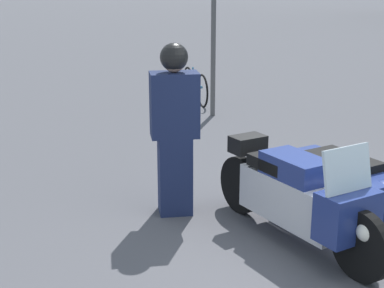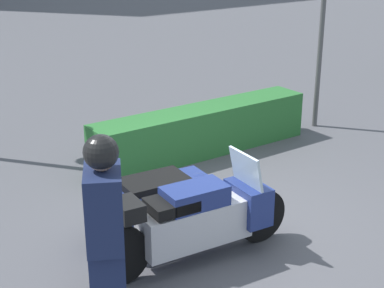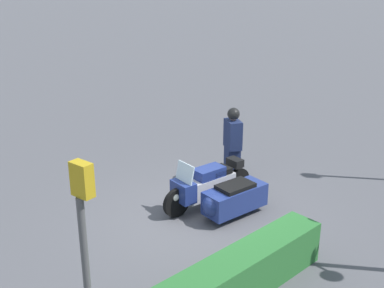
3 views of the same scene
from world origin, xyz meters
The scene contains 4 objects.
ground_plane centered at (0.00, 0.00, 0.00)m, with size 160.00×160.00×0.00m, color #4C4C51.
police_motorcycle centered at (-0.57, 0.00, 0.46)m, with size 2.42×1.43×1.15m.
officer_rider centered at (-1.96, -0.90, 1.00)m, with size 0.52×0.60×1.89m.
bicycle_parked centered at (-6.51, 2.75, 0.32)m, with size 1.57×0.58×0.72m.
Camera 1 is at (3.10, -4.37, 2.60)m, focal length 55.00 mm.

